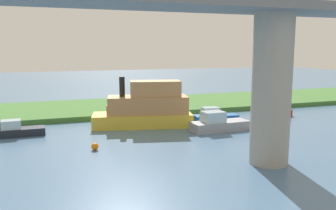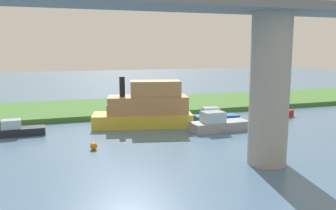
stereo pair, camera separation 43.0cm
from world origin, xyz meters
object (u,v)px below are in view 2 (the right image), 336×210
(bridge_pylon, at_px, (269,90))
(person_on_bank, at_px, (137,101))
(motorboat_red, at_px, (273,113))
(motorboat_white, at_px, (215,117))
(pontoon_yellow, at_px, (218,124))
(houseboat_blue, at_px, (146,108))
(marker_buoy, at_px, (94,146))
(riverboat_paddlewheel, at_px, (17,130))
(mooring_post, at_px, (148,106))

(bridge_pylon, distance_m, person_on_bank, 20.43)
(motorboat_red, height_order, motorboat_white, motorboat_red)
(person_on_bank, xyz_separation_m, pontoon_yellow, (-4.27, 11.01, -0.60))
(houseboat_blue, bearing_deg, motorboat_red, 178.68)
(motorboat_red, bearing_deg, motorboat_white, -0.21)
(houseboat_blue, bearing_deg, marker_buoy, 48.27)
(pontoon_yellow, bearing_deg, riverboat_paddlewheel, -13.21)
(motorboat_red, bearing_deg, bridge_pylon, 53.12)
(bridge_pylon, height_order, motorboat_white, bridge_pylon)
(bridge_pylon, distance_m, houseboat_blue, 13.60)
(person_on_bank, relative_size, riverboat_paddlewheel, 0.35)
(bridge_pylon, bearing_deg, houseboat_blue, -72.39)
(mooring_post, xyz_separation_m, houseboat_blue, (1.66, 5.19, 0.71))
(motorboat_white, xyz_separation_m, pontoon_yellow, (1.43, 3.47, 0.10))
(pontoon_yellow, distance_m, marker_buoy, 11.07)
(houseboat_blue, xyz_separation_m, marker_buoy, (5.50, 6.16, -1.41))
(motorboat_white, height_order, marker_buoy, motorboat_white)
(person_on_bank, relative_size, mooring_post, 1.54)
(motorboat_red, distance_m, marker_buoy, 19.70)
(motorboat_red, xyz_separation_m, motorboat_white, (6.58, -0.02, -0.00))
(person_on_bank, height_order, mooring_post, person_on_bank)
(mooring_post, height_order, pontoon_yellow, pontoon_yellow)
(mooring_post, xyz_separation_m, motorboat_red, (-11.65, 5.50, -0.45))
(person_on_bank, xyz_separation_m, riverboat_paddlewheel, (11.76, 7.25, -0.73))
(bridge_pylon, distance_m, mooring_post, 18.37)
(mooring_post, relative_size, pontoon_yellow, 0.18)
(bridge_pylon, relative_size, marker_buoy, 17.99)
(bridge_pylon, height_order, riverboat_paddlewheel, bridge_pylon)
(mooring_post, distance_m, pontoon_yellow, 9.67)
(marker_buoy, bearing_deg, motorboat_white, -154.30)
(mooring_post, height_order, marker_buoy, mooring_post)
(riverboat_paddlewheel, height_order, motorboat_red, motorboat_red)
(person_on_bank, relative_size, pontoon_yellow, 0.27)
(motorboat_white, distance_m, pontoon_yellow, 3.76)
(motorboat_white, bearing_deg, riverboat_paddlewheel, -0.95)
(mooring_post, relative_size, marker_buoy, 1.81)
(motorboat_red, bearing_deg, riverboat_paddlewheel, -0.75)
(bridge_pylon, distance_m, motorboat_white, 13.30)
(bridge_pylon, height_order, mooring_post, bridge_pylon)
(riverboat_paddlewheel, relative_size, marker_buoy, 8.03)
(bridge_pylon, bearing_deg, motorboat_white, -102.29)
(mooring_post, distance_m, houseboat_blue, 5.50)
(motorboat_white, bearing_deg, houseboat_blue, -2.40)
(motorboat_red, distance_m, pontoon_yellow, 8.72)
(houseboat_blue, relative_size, pontoon_yellow, 1.80)
(houseboat_blue, bearing_deg, pontoon_yellow, 144.67)
(bridge_pylon, height_order, motorboat_red, bridge_pylon)
(mooring_post, distance_m, riverboat_paddlewheel, 13.44)
(riverboat_paddlewheel, relative_size, motorboat_red, 0.89)
(bridge_pylon, distance_m, riverboat_paddlewheel, 19.87)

